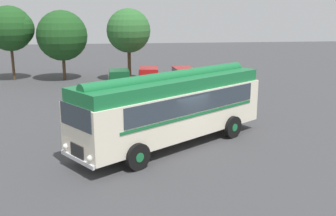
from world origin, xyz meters
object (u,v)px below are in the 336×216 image
at_px(car_mid_right, 184,78).
at_px(car_far_right, 221,79).
at_px(car_near_left, 119,80).
at_px(vintage_bus, 172,105).
at_px(car_mid_left, 149,78).

bearing_deg(car_mid_right, car_far_right, -15.57).
distance_m(car_near_left, car_far_right, 8.08).
xyz_separation_m(vintage_bus, car_mid_left, (0.04, 13.99, -1.05)).
height_order(vintage_bus, car_mid_left, vintage_bus).
relative_size(vintage_bus, car_near_left, 2.27).
xyz_separation_m(car_mid_left, car_far_right, (5.70, -1.09, 0.00)).
relative_size(car_near_left, car_mid_right, 0.99).
distance_m(car_mid_right, car_far_right, 2.98).
relative_size(vintage_bus, car_mid_right, 2.23).
xyz_separation_m(car_near_left, car_mid_right, (5.20, 0.62, 0.00)).
bearing_deg(car_near_left, car_far_right, -1.28).
bearing_deg(car_mid_left, car_near_left, -159.05).
bearing_deg(car_mid_left, vintage_bus, -90.18).
relative_size(car_mid_left, car_far_right, 0.99).
xyz_separation_m(car_near_left, car_far_right, (8.08, -0.18, 0.00)).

